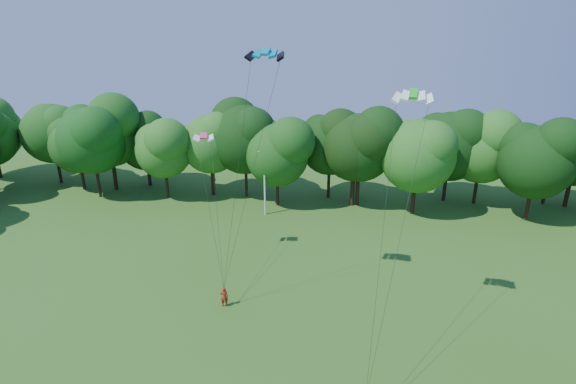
# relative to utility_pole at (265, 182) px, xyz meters

# --- Properties ---
(utility_pole) EXTENTS (1.57, 0.20, 7.83)m
(utility_pole) POSITION_rel_utility_pole_xyz_m (0.00, 0.00, 0.00)
(utility_pole) COLOR silver
(utility_pole) RESTS_ON ground
(kite_flyer_left) EXTENTS (0.68, 0.50, 1.72)m
(kite_flyer_left) POSITION_rel_utility_pole_xyz_m (0.54, -18.92, -3.18)
(kite_flyer_left) COLOR #9D2514
(kite_flyer_left) RESTS_ON ground
(kite_teal) EXTENTS (2.65, 1.29, 0.53)m
(kite_teal) POSITION_rel_utility_pole_xyz_m (3.76, -16.81, 15.19)
(kite_teal) COLOR #0582A2
(kite_teal) RESTS_ON ground
(kite_green) EXTENTS (2.59, 1.47, 0.57)m
(kite_green) POSITION_rel_utility_pole_xyz_m (13.51, -19.27, 12.86)
(kite_green) COLOR #1EC81F
(kite_green) RESTS_ON ground
(kite_pink) EXTENTS (1.95, 1.23, 0.42)m
(kite_pink) POSITION_rel_utility_pole_xyz_m (-3.00, -11.30, 7.88)
(kite_pink) COLOR #DB3C6F
(kite_pink) RESTS_ON ground
(tree_back_west) EXTENTS (9.28, 9.28, 13.50)m
(tree_back_west) POSITION_rel_utility_pole_xyz_m (-22.61, 2.71, 4.39)
(tree_back_west) COLOR #392316
(tree_back_west) RESTS_ON ground
(tree_back_center) EXTENTS (8.66, 8.66, 12.59)m
(tree_back_center) POSITION_rel_utility_pole_xyz_m (10.10, 4.64, 3.83)
(tree_back_center) COLOR #342114
(tree_back_center) RESTS_ON ground
(tree_back_east) EXTENTS (6.60, 6.60, 9.61)m
(tree_back_east) POSITION_rel_utility_pole_xyz_m (33.96, 8.87, 1.96)
(tree_back_east) COLOR #362115
(tree_back_east) RESTS_ON ground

